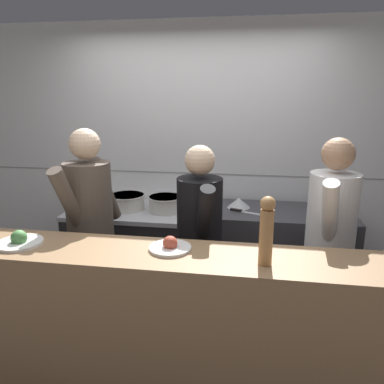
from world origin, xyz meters
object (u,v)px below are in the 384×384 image
Objects in this scene: pepper_mill at (266,230)px; chef_sous at (199,242)px; oven_range at (133,250)px; mixing_bowl_steel at (239,203)px; sauce_pot at (127,201)px; chef_head_cook at (91,228)px; stock_pot at (90,198)px; chef_line at (329,242)px; braising_pot at (166,203)px; chefs_knife at (244,212)px; plated_dish_main at (19,241)px; plated_dish_appetiser at (170,246)px.

chef_sous reaches higher than pepper_mill.
mixing_bowl_steel is (1.01, 0.05, 0.52)m from oven_range.
sauce_pot is 0.76m from chef_head_cook.
stock_pot is at bearing -176.46° from sauce_pot.
chef_head_cook is 1.02× the size of chef_line.
chef_head_cook is (-0.41, -0.75, 0.00)m from braising_pot.
oven_range is 3.85× the size of stock_pot.
chef_head_cook reaches higher than braising_pot.
chef_sous reaches higher than oven_range.
chef_line is (0.61, -0.61, 0.00)m from chefs_knife.
chefs_knife is (1.46, -0.06, -0.05)m from stock_pot.
oven_range is 0.66m from stock_pot.
chefs_knife is 0.19× the size of chef_head_cook.
stock_pot is at bearing 128.07° from chef_head_cook.
plated_dish_main is (-0.22, -1.35, 0.13)m from sauce_pot.
stock_pot is at bearing -179.14° from braising_pot.
sauce_pot is 1.63× the size of mixing_bowl_steel.
chef_head_cook is (-0.73, 0.53, -0.12)m from plated_dish_appetiser.
sauce_pot reaches higher than chefs_knife.
chef_head_cook reaches higher than oven_range.
sauce_pot is 1.85m from chef_line.
chef_sous is (-0.31, -0.68, -0.03)m from chefs_knife.
chef_head_cook is at bearing 72.61° from plated_dish_main.
pepper_mill is 0.23× the size of chef_line.
braising_pot is 0.19× the size of chef_head_cook.
oven_range is 3.08× the size of pepper_mill.
stock_pot reaches higher than sauce_pot.
plated_dish_main is at bearing -100.63° from oven_range.
pepper_mill is 0.90m from chef_line.
plated_dish_appetiser reaches higher than stock_pot.
stock_pot is 1.11× the size of plated_dish_main.
chefs_knife reaches higher than oven_range.
mixing_bowl_steel is 1.36m from chef_head_cook.
plated_dish_appetiser is (-0.35, -1.35, 0.11)m from mixing_bowl_steel.
stock_pot is at bearing -175.15° from oven_range.
plated_dish_main is 2.04m from chef_line.
stock_pot is 0.19× the size of chef_sous.
pepper_mill is at bearing -1.81° from plated_dish_main.
sauce_pot is 0.22× the size of chef_sous.
pepper_mill reaches higher than stock_pot.
sauce_pot is at bearing 174.27° from chef_line.
chef_line is (1.34, -0.69, -0.02)m from braising_pot.
chef_line is at bearing -49.01° from mixing_bowl_steel.
braising_pot is 0.68m from mixing_bowl_steel.
chef_head_cook is 0.83m from chef_sous.
chef_sous reaches higher than mixing_bowl_steel.
sauce_pot is 1.47m from plated_dish_appetiser.
braising_pot is at bearing 169.23° from chef_line.
plated_dish_appetiser reaches higher than chefs_knife.
stock_pot is at bearing 129.98° from chef_sous.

